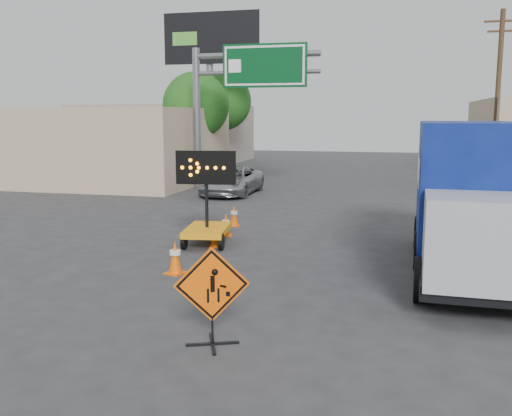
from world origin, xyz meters
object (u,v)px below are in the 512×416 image
at_px(arrow_board, 207,224).
at_px(box_truck, 469,206).
at_px(pickup_truck, 232,181).
at_px(construction_sign, 212,294).

relative_size(arrow_board, box_truck, 0.36).
bearing_deg(arrow_board, pickup_truck, 94.62).
height_order(construction_sign, box_truck, box_truck).
distance_m(construction_sign, arrow_board, 7.19).
bearing_deg(pickup_truck, arrow_board, -76.84).
distance_m(construction_sign, box_truck, 7.03).
distance_m(pickup_truck, box_truck, 14.67).
bearing_deg(box_truck, construction_sign, -127.25).
bearing_deg(construction_sign, box_truck, 29.40).
height_order(construction_sign, pickup_truck, construction_sign).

